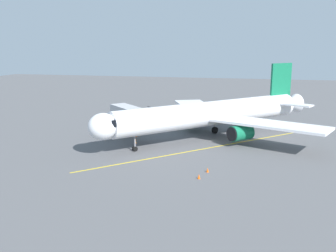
{
  "coord_description": "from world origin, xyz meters",
  "views": [
    {
      "loc": [
        -6.69,
        58.4,
        14.89
      ],
      "look_at": [
        5.77,
        4.89,
        3.0
      ],
      "focal_mm": 40.98,
      "sensor_mm": 36.0,
      "label": 1
    }
  ],
  "objects": [
    {
      "name": "safety_cone_wing_starboard",
      "position": [
        -1.48,
        15.44,
        0.28
      ],
      "size": [
        0.32,
        0.32,
        0.55
      ],
      "primitive_type": "cone",
      "color": "#F2590F",
      "rests_on": "ground"
    },
    {
      "name": "safety_cone_nose_right",
      "position": [
        -0.82,
        17.89,
        0.28
      ],
      "size": [
        0.32,
        0.32,
        0.55
      ],
      "primitive_type": "cone",
      "color": "#F2590F",
      "rests_on": "ground"
    },
    {
      "name": "ground_plane",
      "position": [
        0.0,
        0.0,
        0.0
      ],
      "size": [
        220.0,
        220.0,
        0.0
      ],
      "primitive_type": "plane",
      "color": "#565659"
    },
    {
      "name": "belt_loader_near_nose",
      "position": [
        11.91,
        -17.04,
        0.71
      ],
      "size": [
        4.65,
        3.04,
        2.32
      ],
      "color": "white",
      "rests_on": "ground"
    },
    {
      "name": "apron_lead_in_line",
      "position": [
        0.15,
        5.2,
        0.01
      ],
      "size": [
        28.3,
        28.6,
        0.01
      ],
      "primitive_type": "cube",
      "rotation": [
        0.0,
        0.0,
        -0.78
      ],
      "color": "yellow",
      "rests_on": "ground"
    },
    {
      "name": "safety_cone_nose_left",
      "position": [
        12.08,
        0.59,
        0.28
      ],
      "size": [
        0.32,
        0.32,
        0.55
      ],
      "primitive_type": "cone",
      "color": "#F2590F",
      "rests_on": "ground"
    },
    {
      "name": "airplane",
      "position": [
        -0.05,
        -1.0,
        4.0
      ],
      "size": [
        33.04,
        33.13,
        11.5
      ],
      "color": "white",
      "rests_on": "ground"
    },
    {
      "name": "jet_bridge",
      "position": [
        11.7,
        3.25,
        3.76
      ],
      "size": [
        9.52,
        9.45,
        5.4
      ],
      "color": "#B7B7BC",
      "rests_on": "ground"
    },
    {
      "name": "safety_cone_wing_port",
      "position": [
        14.79,
        -3.24,
        0.28
      ],
      "size": [
        0.32,
        0.32,
        0.55
      ],
      "primitive_type": "cone",
      "color": "#F2590F",
      "rests_on": "ground"
    },
    {
      "name": "ground_crew_marshaller",
      "position": [
        9.94,
        7.72,
        0.89
      ],
      "size": [
        0.39,
        0.47,
        1.71
      ],
      "color": "#23232D",
      "rests_on": "ground"
    }
  ]
}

